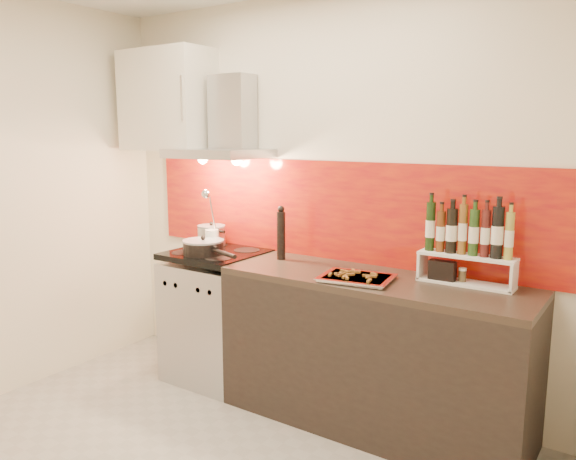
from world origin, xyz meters
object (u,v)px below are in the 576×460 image
Objects in this scene: counter at (373,352)px; stock_pot at (212,235)px; baking_tray at (357,277)px; saute_pan at (204,247)px; pepper_mill at (281,233)px; range_stove at (217,317)px.

stock_pot is (-1.36, 0.14, 0.54)m from counter.
baking_tray is at bearing -10.66° from stock_pot.
stock_pot is 0.46× the size of baking_tray.
stock_pot reaches higher than saute_pan.
pepper_mill is at bearing -4.02° from stock_pot.
stock_pot is 0.30m from saute_pan.
counter is 3.46× the size of saute_pan.
range_stove is at bearing 174.75° from baking_tray.
counter is 0.95m from pepper_mill.
range_stove is 0.51× the size of counter.
pepper_mill reaches higher than stock_pot.
range_stove is 1.75× the size of saute_pan.
baking_tray is (0.66, -0.20, -0.16)m from pepper_mill.
range_stove is 0.58m from stock_pot.
baking_tray is at bearing -16.94° from pepper_mill.
saute_pan reaches higher than baking_tray.
stock_pot is 0.57× the size of pepper_mill.
pepper_mill is at bearing 11.11° from range_stove.
pepper_mill is at bearing 23.11° from saute_pan.
counter is 5.08× the size of pepper_mill.
counter is at bearing -7.16° from pepper_mill.
saute_pan is at bearing -92.64° from range_stove.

